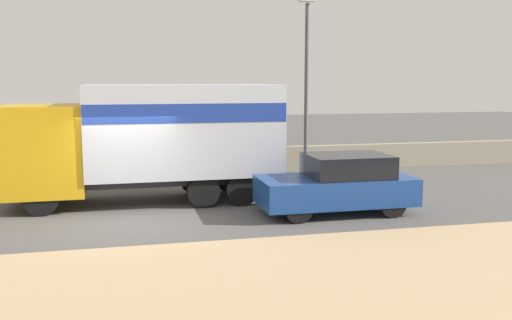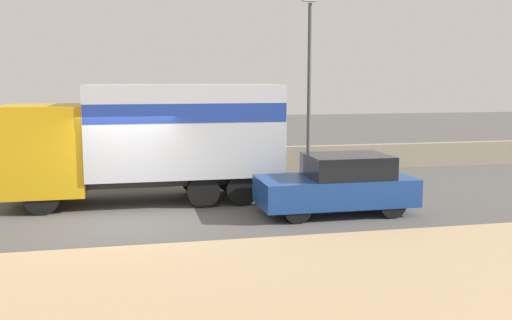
% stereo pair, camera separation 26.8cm
% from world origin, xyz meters
% --- Properties ---
extents(ground_plane, '(80.00, 80.00, 0.00)m').
position_xyz_m(ground_plane, '(0.00, 0.00, 0.00)').
color(ground_plane, '#514F4C').
extents(dirt_shoulder_foreground, '(60.00, 6.96, 0.04)m').
position_xyz_m(dirt_shoulder_foreground, '(0.00, -5.59, 0.02)').
color(dirt_shoulder_foreground, tan).
rests_on(dirt_shoulder_foreground, ground_plane).
extents(stone_wall_backdrop, '(60.00, 0.35, 0.93)m').
position_xyz_m(stone_wall_backdrop, '(0.00, 6.74, 0.47)').
color(stone_wall_backdrop, gray).
rests_on(stone_wall_backdrop, ground_plane).
extents(street_lamp, '(0.56, 0.28, 6.38)m').
position_xyz_m(street_lamp, '(6.46, 6.08, 3.73)').
color(street_lamp, '#4C4C51').
rests_on(street_lamp, ground_plane).
extents(box_truck, '(7.50, 2.46, 3.30)m').
position_xyz_m(box_truck, '(0.74, 2.31, 1.92)').
color(box_truck, gold).
rests_on(box_truck, ground_plane).
extents(car_hatchback, '(3.98, 1.79, 1.53)m').
position_xyz_m(car_hatchback, '(5.29, -0.17, 0.76)').
color(car_hatchback, navy).
rests_on(car_hatchback, ground_plane).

